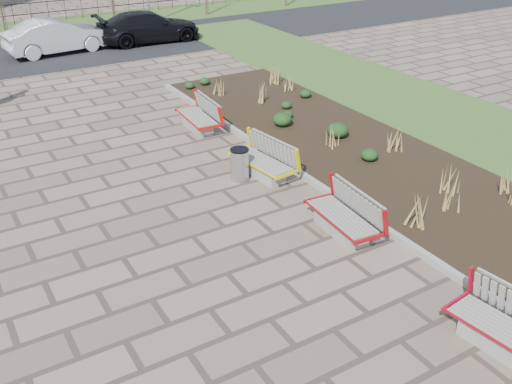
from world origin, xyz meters
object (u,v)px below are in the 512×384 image
bench_b (342,214)px  car_silver (57,36)px  bench_a (508,328)px  car_black (148,27)px  litter_bin (240,165)px  bench_c (262,159)px  bench_d (197,115)px

bench_b → car_silver: (-1.39, 20.01, 0.32)m
bench_a → car_black: 24.54m
bench_b → litter_bin: bearing=104.2°
bench_c → car_black: size_ratio=0.39×
bench_d → car_silver: (-1.39, 12.44, 0.32)m
car_silver → litter_bin: bearing=176.9°
bench_d → car_silver: 12.53m
bench_a → car_silver: (-1.39, 24.46, 0.32)m
car_silver → bench_c: bearing=179.1°
car_silver → car_black: bearing=-97.5°
car_silver → car_black: 4.60m
bench_b → bench_c: same height
bench_d → bench_a: bearing=-86.5°
bench_c → litter_bin: size_ratio=2.34×
bench_d → car_black: car_black is taller
bench_d → litter_bin: (-0.63, -3.96, -0.05)m
bench_a → car_black: size_ratio=0.39×
bench_b → car_black: car_black is taller
bench_c → car_silver: (-1.39, 16.51, 0.32)m
car_silver → bench_b: bearing=178.2°
bench_d → car_silver: size_ratio=0.43×
bench_c → bench_d: 4.07m
bench_b → car_silver: bearing=98.2°
bench_d → litter_bin: 4.01m
bench_a → bench_d: bearing=83.0°
bench_b → bench_c: 3.50m
bench_b → bench_c: size_ratio=1.00×
bench_c → car_silver: size_ratio=0.43×
bench_c → litter_bin: bearing=163.2°
litter_bin → bench_c: bearing=-9.2°
litter_bin → car_silver: size_ratio=0.18×
bench_b → bench_d: size_ratio=1.00×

